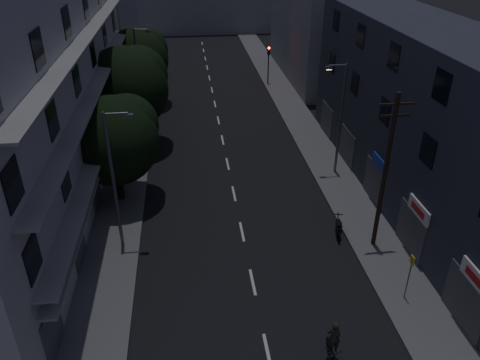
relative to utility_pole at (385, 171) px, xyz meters
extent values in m
plane|color=black|center=(-7.30, 16.25, -4.87)|extent=(160.00, 160.00, 0.00)
cube|color=#565659|center=(-14.80, 16.25, -4.79)|extent=(3.00, 90.00, 0.15)
cube|color=#565659|center=(0.20, 16.25, -4.79)|extent=(3.00, 90.00, 0.15)
cube|color=beige|center=(-7.30, -6.75, -4.86)|extent=(0.15, 2.00, 0.01)
cube|color=beige|center=(-7.30, -2.25, -4.86)|extent=(0.15, 2.00, 0.01)
cube|color=beige|center=(-7.30, 2.25, -4.86)|extent=(0.15, 2.00, 0.01)
cube|color=beige|center=(-7.30, 6.75, -4.86)|extent=(0.15, 2.00, 0.01)
cube|color=beige|center=(-7.30, 11.25, -4.86)|extent=(0.15, 2.00, 0.01)
cube|color=beige|center=(-7.30, 15.75, -4.86)|extent=(0.15, 2.00, 0.01)
cube|color=beige|center=(-7.30, 20.25, -4.86)|extent=(0.15, 2.00, 0.01)
cube|color=beige|center=(-7.30, 24.75, -4.86)|extent=(0.15, 2.00, 0.01)
cube|color=beige|center=(-7.30, 29.25, -4.86)|extent=(0.15, 2.00, 0.01)
cube|color=beige|center=(-7.30, 33.75, -4.86)|extent=(0.15, 2.00, 0.01)
cube|color=beige|center=(-7.30, 38.25, -4.86)|extent=(0.15, 2.00, 0.01)
cube|color=beige|center=(-7.30, 42.75, -4.86)|extent=(0.15, 2.00, 0.01)
cube|color=beige|center=(-7.30, 47.25, -4.86)|extent=(0.15, 2.00, 0.01)
cube|color=beige|center=(-7.30, 51.75, -4.86)|extent=(0.15, 2.00, 0.01)
cube|color=#A5A5A0|center=(-19.30, 9.25, 2.13)|extent=(6.00, 36.00, 14.00)
cube|color=black|center=(-16.28, -5.75, -2.87)|extent=(0.06, 1.60, 1.60)
cube|color=black|center=(-16.28, 0.25, -2.87)|extent=(0.06, 1.60, 1.60)
cube|color=black|center=(-16.28, 6.25, -2.87)|extent=(0.06, 1.60, 1.60)
cube|color=black|center=(-16.28, 12.25, -2.87)|extent=(0.06, 1.60, 1.60)
cube|color=black|center=(-16.28, 18.25, -2.87)|extent=(0.06, 1.60, 1.60)
cube|color=black|center=(-16.28, 24.25, -2.87)|extent=(0.06, 1.60, 1.60)
cube|color=black|center=(-16.28, -5.75, 0.33)|extent=(0.06, 1.60, 1.60)
cube|color=black|center=(-16.28, 0.25, 0.33)|extent=(0.06, 1.60, 1.60)
cube|color=black|center=(-16.28, 6.25, 0.33)|extent=(0.06, 1.60, 1.60)
cube|color=black|center=(-16.28, 12.25, 0.33)|extent=(0.06, 1.60, 1.60)
cube|color=black|center=(-16.28, 18.25, 0.33)|extent=(0.06, 1.60, 1.60)
cube|color=black|center=(-16.28, 24.25, 0.33)|extent=(0.06, 1.60, 1.60)
cube|color=black|center=(-16.28, -5.75, 3.53)|extent=(0.06, 1.60, 1.60)
cube|color=black|center=(-16.28, 0.25, 3.53)|extent=(0.06, 1.60, 1.60)
cube|color=black|center=(-16.28, 6.25, 3.53)|extent=(0.06, 1.60, 1.60)
cube|color=black|center=(-16.28, 12.25, 3.53)|extent=(0.06, 1.60, 1.60)
cube|color=black|center=(-16.28, 18.25, 3.53)|extent=(0.06, 1.60, 1.60)
cube|color=black|center=(-16.28, 24.25, 3.53)|extent=(0.06, 1.60, 1.60)
cube|color=black|center=(-16.28, 0.25, 6.73)|extent=(0.06, 1.60, 1.60)
cube|color=black|center=(-16.28, 6.25, 6.73)|extent=(0.06, 1.60, 1.60)
cube|color=black|center=(-16.28, 12.25, 6.73)|extent=(0.06, 1.60, 1.60)
cube|color=gray|center=(-15.80, 9.25, -0.87)|extent=(1.00, 32.40, 0.12)
cube|color=gray|center=(-15.80, 9.25, 2.33)|extent=(1.00, 32.40, 0.12)
cube|color=gray|center=(-15.80, 9.25, 5.53)|extent=(1.00, 32.40, 0.12)
cube|color=gray|center=(-15.90, 9.25, -1.77)|extent=(0.80, 32.40, 0.12)
cube|color=#424247|center=(-16.27, -5.75, -3.47)|extent=(0.06, 2.40, 2.40)
cube|color=#424247|center=(-16.27, 0.25, -3.47)|extent=(0.06, 2.40, 2.40)
cube|color=#424247|center=(-16.27, 6.25, -3.47)|extent=(0.06, 2.40, 2.40)
cube|color=#424247|center=(-16.27, 12.25, -3.47)|extent=(0.06, 2.40, 2.40)
cube|color=#424247|center=(-16.27, 18.25, -3.47)|extent=(0.06, 2.40, 2.40)
cube|color=#424247|center=(-16.27, 24.25, -3.47)|extent=(0.06, 2.40, 2.40)
cube|color=#282B36|center=(4.70, 5.25, 0.63)|extent=(6.00, 28.00, 11.00)
cube|color=black|center=(1.68, -0.75, 1.43)|extent=(0.06, 1.40, 1.50)
cube|color=black|center=(1.68, 4.75, 1.43)|extent=(0.06, 1.40, 1.50)
cube|color=black|center=(1.68, 10.25, 1.43)|extent=(0.06, 1.40, 1.50)
cube|color=black|center=(1.68, 15.75, 1.43)|extent=(0.06, 1.40, 1.50)
cube|color=black|center=(1.68, -0.75, 4.73)|extent=(0.06, 1.40, 1.50)
cube|color=black|center=(1.68, 4.75, 4.73)|extent=(0.06, 1.40, 1.50)
cube|color=black|center=(1.68, 10.25, 4.73)|extent=(0.06, 1.40, 1.50)
cube|color=black|center=(1.68, 15.75, 4.73)|extent=(0.06, 1.40, 1.50)
cube|color=#424247|center=(1.67, -6.25, -3.47)|extent=(0.06, 3.00, 2.60)
cube|color=#424247|center=(1.67, -0.75, -3.47)|extent=(0.06, 3.00, 2.60)
cube|color=#424247|center=(1.67, 4.75, -3.47)|extent=(0.06, 3.00, 2.60)
cube|color=#424247|center=(1.67, 10.25, -3.47)|extent=(0.06, 3.00, 2.60)
cube|color=#424247|center=(1.67, 15.75, -3.47)|extent=(0.06, 3.00, 2.60)
cube|color=silver|center=(1.60, -6.75, -1.77)|extent=(0.12, 2.40, 0.80)
cube|color=#B21414|center=(1.52, -6.75, -1.77)|extent=(0.02, 1.60, 0.36)
cube|color=silver|center=(1.60, -1.25, -1.77)|extent=(0.12, 2.20, 0.80)
cube|color=#B21414|center=(1.52, -1.25, -1.77)|extent=(0.02, 1.40, 0.36)
cube|color=navy|center=(1.60, 4.25, -1.77)|extent=(0.12, 2.00, 0.70)
cube|color=slate|center=(-19.30, 39.25, 3.13)|extent=(6.00, 20.00, 16.00)
cube|color=slate|center=(4.70, 33.25, 1.63)|extent=(6.00, 20.00, 13.00)
cylinder|color=black|center=(-14.82, 6.84, -2.82)|extent=(0.44, 0.44, 3.80)
sphere|color=black|center=(-14.82, 6.84, -0.54)|extent=(5.70, 5.70, 5.70)
sphere|color=black|center=(-13.96, 7.55, 0.17)|extent=(3.99, 3.99, 3.99)
sphere|color=black|center=(-15.53, 6.27, -0.11)|extent=(3.70, 3.70, 3.70)
cylinder|color=black|center=(-14.77, 15.16, -2.53)|extent=(0.44, 0.44, 4.36)
sphere|color=black|center=(-14.77, 15.16, 0.08)|extent=(6.57, 6.57, 6.57)
sphere|color=black|center=(-13.78, 15.98, 0.91)|extent=(4.60, 4.60, 4.60)
sphere|color=black|center=(-15.59, 14.50, 0.58)|extent=(4.27, 4.27, 4.27)
cylinder|color=black|center=(-14.68, 25.21, -2.69)|extent=(0.44, 0.44, 4.05)
sphere|color=black|center=(-14.68, 25.21, -0.26)|extent=(6.06, 6.06, 6.06)
sphere|color=black|center=(-13.77, 25.97, 0.50)|extent=(4.24, 4.24, 4.24)
sphere|color=black|center=(-15.44, 24.61, 0.20)|extent=(3.94, 3.94, 3.94)
cylinder|color=black|center=(-0.84, 30.55, -3.12)|extent=(0.12, 0.12, 3.20)
cube|color=black|center=(-0.84, 30.55, -1.07)|extent=(0.28, 0.22, 0.90)
sphere|color=#FF0C05|center=(-0.84, 30.40, -0.74)|extent=(0.22, 0.22, 0.22)
sphere|color=#3F330C|center=(-0.84, 30.40, -1.04)|extent=(0.22, 0.22, 0.22)
sphere|color=black|center=(-0.84, 30.40, -1.34)|extent=(0.22, 0.22, 0.22)
cylinder|color=black|center=(-13.90, 31.83, -3.12)|extent=(0.12, 0.12, 3.20)
cube|color=black|center=(-13.90, 31.83, -1.07)|extent=(0.28, 0.22, 0.90)
sphere|color=black|center=(-13.90, 31.68, -0.74)|extent=(0.22, 0.22, 0.22)
sphere|color=#3F330C|center=(-13.90, 31.68, -1.04)|extent=(0.22, 0.22, 0.22)
sphere|color=#0CFF26|center=(-13.90, 31.68, -1.34)|extent=(0.22, 0.22, 0.22)
cylinder|color=#5B5D63|center=(-14.25, 1.66, -0.72)|extent=(0.18, 0.18, 8.00)
cylinder|color=#5B5D63|center=(-13.65, 1.66, 3.18)|extent=(1.20, 0.10, 0.10)
cube|color=#5B5D63|center=(-13.05, 1.66, 3.03)|extent=(0.45, 0.25, 0.18)
cube|color=#4C4C4C|center=(-13.05, 1.66, 2.93)|extent=(0.35, 0.18, 0.04)
cylinder|color=#5B5C63|center=(0.43, 8.86, -0.72)|extent=(0.18, 0.18, 8.00)
cylinder|color=#5B5C63|center=(-0.17, 8.86, 3.18)|extent=(1.20, 0.10, 0.10)
cube|color=#5B5C63|center=(-0.77, 8.86, 3.03)|extent=(0.45, 0.25, 0.18)
cube|color=#FFD88C|center=(-0.77, 8.86, 2.93)|extent=(0.35, 0.18, 0.04)
cylinder|color=#525359|center=(-14.37, 22.08, -0.72)|extent=(0.18, 0.18, 8.00)
cylinder|color=#525359|center=(-13.77, 22.08, 3.18)|extent=(1.20, 0.10, 0.10)
cube|color=#525359|center=(-13.17, 22.08, 3.03)|extent=(0.45, 0.25, 0.18)
cube|color=#4C4C4C|center=(-13.17, 22.08, 2.93)|extent=(0.35, 0.18, 0.04)
cylinder|color=black|center=(0.00, 0.00, -0.22)|extent=(0.24, 0.24, 9.00)
cube|color=black|center=(0.00, 0.00, 3.68)|extent=(1.80, 0.10, 0.10)
cube|color=black|center=(0.00, 0.00, 3.08)|extent=(1.50, 0.10, 0.10)
cylinder|color=#595B60|center=(-0.08, -4.40, -3.47)|extent=(0.06, 0.06, 2.50)
cube|color=yellow|center=(-0.08, -4.40, -2.42)|extent=(0.05, 0.35, 0.45)
torus|color=black|center=(-1.82, 0.63, -4.57)|extent=(0.25, 0.71, 0.71)
torus|color=black|center=(-1.58, 1.80, -4.57)|extent=(0.25, 0.71, 0.71)
cube|color=black|center=(-1.70, 1.21, -4.25)|extent=(0.47, 1.13, 0.35)
cube|color=black|center=(-1.73, 1.07, -3.99)|extent=(0.38, 0.50, 0.10)
cylinder|color=black|center=(-1.59, 1.75, -4.12)|extent=(0.15, 0.44, 0.84)
cube|color=black|center=(-1.57, 1.85, -3.82)|extent=(0.55, 0.15, 0.04)
imported|color=black|center=(-4.66, -7.38, -4.44)|extent=(0.65, 1.66, 0.86)
imported|color=black|center=(-4.66, -7.38, -3.62)|extent=(0.62, 0.42, 1.65)
camera|label=1|loc=(-10.15, -20.58, 11.49)|focal=35.00mm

